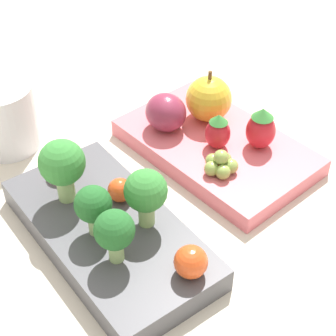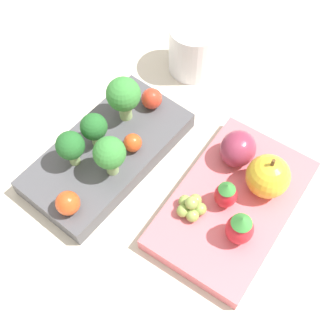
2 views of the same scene
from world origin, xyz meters
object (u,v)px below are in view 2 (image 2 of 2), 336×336
at_px(cherry_tomato_2, 133,143).
at_px(drinking_cup, 194,48).
at_px(bento_box_fruit, 232,204).
at_px(cherry_tomato_1, 152,99).
at_px(plum, 238,149).
at_px(strawberry_1, 240,228).
at_px(grape_cluster, 191,207).
at_px(strawberry_0, 226,194).
at_px(apple, 268,176).
at_px(bento_box_savoury, 107,154).
at_px(broccoli_floret_3, 110,154).
at_px(broccoli_floret_2, 124,96).
at_px(cherry_tomato_0, 68,203).
at_px(broccoli_floret_0, 96,125).
at_px(broccoli_floret_1, 71,146).

relative_size(cherry_tomato_2, drinking_cup, 0.31).
height_order(bento_box_fruit, cherry_tomato_1, cherry_tomato_1).
relative_size(cherry_tomato_2, plum, 0.49).
relative_size(strawberry_1, grape_cluster, 1.37).
xyz_separation_m(cherry_tomato_2, drinking_cup, (0.17, 0.01, 0.00)).
height_order(strawberry_0, grape_cluster, strawberry_0).
distance_m(cherry_tomato_1, apple, 0.17).
bearing_deg(apple, cherry_tomato_2, 100.86).
relative_size(bento_box_savoury, broccoli_floret_3, 3.98).
relative_size(bento_box_fruit, apple, 3.60).
distance_m(bento_box_fruit, cherry_tomato_1, 0.16).
xyz_separation_m(broccoli_floret_2, grape_cluster, (-0.07, -0.13, -0.04)).
relative_size(apple, drinking_cup, 0.81).
distance_m(bento_box_savoury, cherry_tomato_1, 0.09).
bearing_deg(cherry_tomato_2, apple, -79.14).
bearing_deg(grape_cluster, cherry_tomato_0, 119.45).
xyz_separation_m(cherry_tomato_1, drinking_cup, (0.10, -0.01, -0.00)).
distance_m(plum, grape_cluster, 0.09).
distance_m(cherry_tomato_0, plum, 0.20).
distance_m(plum, drinking_cup, 0.17).
distance_m(apple, strawberry_1, 0.07).
distance_m(broccoli_floret_0, broccoli_floret_2, 0.05).
bearing_deg(broccoli_floret_1, broccoli_floret_2, -11.22).
bearing_deg(plum, grape_cluster, 170.56).
relative_size(broccoli_floret_1, strawberry_1, 1.09).
height_order(cherry_tomato_2, plum, plum).
bearing_deg(broccoli_floret_1, drinking_cup, -10.65).
xyz_separation_m(bento_box_fruit, strawberry_0, (-0.01, 0.01, 0.03)).
xyz_separation_m(cherry_tomato_1, strawberry_1, (-0.11, -0.17, 0.00)).
bearing_deg(grape_cluster, bento_box_fruit, -46.29).
xyz_separation_m(bento_box_fruit, cherry_tomato_2, (0.00, 0.13, 0.03)).
xyz_separation_m(broccoli_floret_0, cherry_tomato_0, (-0.09, -0.02, -0.02)).
xyz_separation_m(bento_box_savoury, broccoli_floret_2, (0.05, 0.00, 0.05)).
xyz_separation_m(apple, strawberry_1, (-0.07, 0.00, -0.00)).
xyz_separation_m(broccoli_floret_3, drinking_cup, (0.21, 0.00, -0.02)).
height_order(cherry_tomato_1, grape_cluster, cherry_tomato_1).
bearing_deg(apple, cherry_tomato_1, 77.83).
distance_m(grape_cluster, drinking_cup, 0.23).
xyz_separation_m(broccoli_floret_2, cherry_tomato_2, (-0.04, -0.03, -0.03)).
height_order(broccoli_floret_0, cherry_tomato_2, broccoli_floret_0).
xyz_separation_m(cherry_tomato_0, apple, (0.13, -0.18, 0.01)).
relative_size(broccoli_floret_0, drinking_cup, 0.67).
bearing_deg(broccoli_floret_0, broccoli_floret_1, 168.68).
height_order(bento_box_fruit, grape_cluster, grape_cluster).
bearing_deg(broccoli_floret_1, apple, -68.93).
bearing_deg(drinking_cup, apple, -130.42).
bearing_deg(cherry_tomato_1, broccoli_floret_0, 159.69).
distance_m(broccoli_floret_2, broccoli_floret_3, 0.08).
relative_size(cherry_tomato_0, strawberry_0, 0.69).
bearing_deg(broccoli_floret_0, cherry_tomato_0, -166.41).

